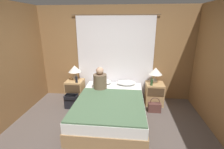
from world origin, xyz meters
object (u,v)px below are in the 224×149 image
at_px(nightstand_right, 154,94).
at_px(lamp_right, 156,72).
at_px(nightstand_left, 75,90).
at_px(lamp_left, 75,70).
at_px(beer_bottle_on_right_stand, 152,82).
at_px(pillow_left, 102,82).
at_px(backpack_on_floor, 71,100).
at_px(person_left_in_bed, 100,80).
at_px(beer_bottle_on_left_stand, 76,80).
at_px(bed, 111,108).
at_px(pillow_right, 126,83).
at_px(handbag_on_floor, 154,107).

xyz_separation_m(nightstand_right, lamp_right, (0.00, 0.07, 0.57)).
relative_size(nightstand_left, lamp_left, 1.41).
bearing_deg(lamp_right, beer_bottle_on_right_stand, -118.39).
bearing_deg(pillow_left, backpack_on_floor, -144.67).
distance_m(nightstand_right, person_left_in_bed, 1.48).
xyz_separation_m(beer_bottle_on_left_stand, beer_bottle_on_right_stand, (1.93, -0.00, -0.00)).
bearing_deg(bed, beer_bottle_on_left_stand, 146.14).
bearing_deg(pillow_right, nightstand_left, -177.60).
bearing_deg(nightstand_right, lamp_right, 90.00).
bearing_deg(person_left_in_bed, bed, -57.28).
bearing_deg(lamp_right, person_left_in_bed, -165.28).
xyz_separation_m(nightstand_left, nightstand_right, (2.14, 0.00, 0.00)).
xyz_separation_m(nightstand_right, person_left_in_bed, (-1.39, -0.30, 0.42)).
bearing_deg(lamp_left, bed, -38.59).
height_order(lamp_right, pillow_right, lamp_right).
distance_m(pillow_left, person_left_in_bed, 0.39).
xyz_separation_m(lamp_left, lamp_right, (2.14, 0.00, 0.00)).
bearing_deg(beer_bottle_on_left_stand, nightstand_right, 3.86).
bearing_deg(backpack_on_floor, lamp_left, 94.33).
height_order(bed, backpack_on_floor, bed).
bearing_deg(pillow_left, lamp_left, 179.40).
bearing_deg(nightstand_left, lamp_right, 1.77).
distance_m(lamp_right, backpack_on_floor, 2.26).
height_order(pillow_left, beer_bottle_on_right_stand, beer_bottle_on_right_stand).
height_order(lamp_right, person_left_in_bed, person_left_in_bed).
bearing_deg(beer_bottle_on_right_stand, bed, -145.89).
height_order(bed, nightstand_left, nightstand_left).
bearing_deg(pillow_left, nightstand_right, -2.40).
relative_size(pillow_left, beer_bottle_on_right_stand, 2.40).
height_order(nightstand_right, pillow_left, pillow_left).
height_order(beer_bottle_on_right_stand, backpack_on_floor, beer_bottle_on_right_stand).
xyz_separation_m(lamp_left, handbag_on_floor, (2.10, -0.50, -0.74)).
relative_size(lamp_right, beer_bottle_on_right_stand, 1.93).
height_order(nightstand_right, handbag_on_floor, nightstand_right).
distance_m(lamp_right, person_left_in_bed, 1.44).
xyz_separation_m(person_left_in_bed, beer_bottle_on_right_stand, (1.27, 0.16, -0.06)).
distance_m(nightstand_left, backpack_on_floor, 0.45).
xyz_separation_m(pillow_right, beer_bottle_on_left_stand, (-1.29, -0.20, 0.11)).
xyz_separation_m(nightstand_left, backpack_on_floor, (0.04, -0.44, -0.09)).
relative_size(nightstand_left, beer_bottle_on_left_stand, 2.68).
distance_m(nightstand_right, lamp_left, 2.22).
distance_m(bed, pillow_left, 0.96).
bearing_deg(bed, beer_bottle_on_right_stand, 34.11).
relative_size(nightstand_right, handbag_on_floor, 1.52).
height_order(nightstand_left, lamp_left, lamp_left).
relative_size(nightstand_left, backpack_on_floor, 1.63).
xyz_separation_m(nightstand_right, beer_bottle_on_right_stand, (-0.11, -0.14, 0.36)).
bearing_deg(lamp_right, nightstand_left, -178.23).
xyz_separation_m(bed, lamp_left, (-1.07, 0.85, 0.62)).
xyz_separation_m(nightstand_left, pillow_left, (0.75, 0.06, 0.25)).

